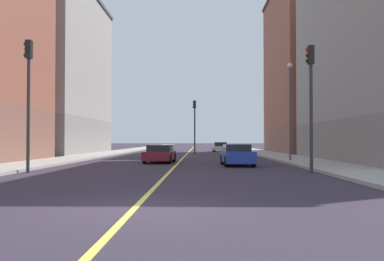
% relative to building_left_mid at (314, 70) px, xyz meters
% --- Properties ---
extents(ground_plane, '(400.00, 400.00, 0.00)m').
position_rel_building_left_mid_xyz_m(ground_plane, '(-15.62, -42.77, -10.34)').
color(ground_plane, '#322936').
rests_on(ground_plane, ground).
extents(sidewalk_left, '(3.51, 168.00, 0.15)m').
position_rel_building_left_mid_xyz_m(sidewalk_left, '(-6.61, 6.23, -10.26)').
color(sidewalk_left, '#9E9B93').
rests_on(sidewalk_left, ground).
extents(sidewalk_right, '(3.51, 168.00, 0.15)m').
position_rel_building_left_mid_xyz_m(sidewalk_right, '(-24.64, 6.23, -10.26)').
color(sidewalk_right, '#9E9B93').
rests_on(sidewalk_right, ground).
extents(lane_center_stripe, '(0.16, 154.00, 0.01)m').
position_rel_building_left_mid_xyz_m(lane_center_stripe, '(-15.62, 6.23, -10.33)').
color(lane_center_stripe, '#E5D14C').
rests_on(lane_center_stripe, ground).
extents(building_left_mid, '(10.01, 18.49, 20.66)m').
position_rel_building_left_mid_xyz_m(building_left_mid, '(0.00, 0.00, 0.00)').
color(building_left_mid, brown).
rests_on(building_left_mid, ground).
extents(building_right_midblock, '(10.01, 20.52, 18.65)m').
position_rel_building_left_mid_xyz_m(building_right_midblock, '(-31.25, -4.43, -1.01)').
color(building_right_midblock, gray).
rests_on(building_right_midblock, ground).
extents(traffic_light_left_near, '(0.40, 0.32, 6.15)m').
position_rel_building_left_mid_xyz_m(traffic_light_left_near, '(-8.78, -32.26, -6.37)').
color(traffic_light_left_near, '#2D2D2D').
rests_on(traffic_light_left_near, ground).
extents(traffic_light_right_near, '(0.40, 0.32, 6.47)m').
position_rel_building_left_mid_xyz_m(traffic_light_right_near, '(-22.50, -32.26, -6.18)').
color(traffic_light_right_near, '#2D2D2D').
rests_on(traffic_light_right_near, ground).
extents(traffic_light_median_far, '(0.40, 0.32, 6.08)m').
position_rel_building_left_mid_xyz_m(traffic_light_median_far, '(-14.74, -4.69, -6.41)').
color(traffic_light_median_far, '#2D2D2D').
rests_on(traffic_light_median_far, ground).
extents(street_lamp_left_near, '(0.36, 0.36, 6.90)m').
position_rel_building_left_mid_xyz_m(street_lamp_left_near, '(-7.76, -22.72, -5.99)').
color(street_lamp_left_near, '#4C4C51').
rests_on(street_lamp_left_near, ground).
extents(car_blue, '(1.95, 4.19, 1.33)m').
position_rel_building_left_mid_xyz_m(car_blue, '(-11.82, -26.40, -9.68)').
color(car_blue, '#23389E').
rests_on(car_blue, ground).
extents(car_white, '(2.01, 4.44, 1.30)m').
position_rel_building_left_mid_xyz_m(car_white, '(-11.40, 5.09, -9.70)').
color(car_white, white).
rests_on(car_white, ground).
extents(car_maroon, '(2.04, 4.51, 1.25)m').
position_rel_building_left_mid_xyz_m(car_maroon, '(-16.92, -23.01, -9.71)').
color(car_maroon, maroon).
rests_on(car_maroon, ground).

